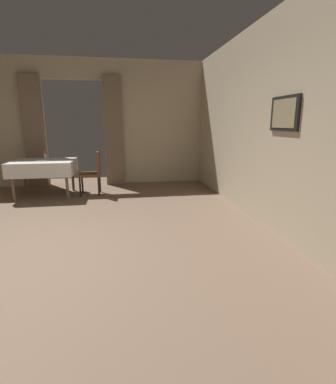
{
  "coord_description": "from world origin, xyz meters",
  "views": [
    {
      "loc": [
        1.03,
        -3.32,
        1.52
      ],
      "look_at": [
        1.69,
        0.62,
        0.56
      ],
      "focal_mm": 27.22,
      "sensor_mm": 36.0,
      "label": 1
    }
  ],
  "objects_px": {
    "chair_mid_right": "(93,171)",
    "plate_mid_b": "(43,161)",
    "dining_table_mid": "(43,165)",
    "flower_vase_mid": "(45,154)"
  },
  "relations": [
    {
      "from": "chair_mid_right",
      "to": "flower_vase_mid",
      "type": "height_order",
      "value": "chair_mid_right"
    },
    {
      "from": "dining_table_mid",
      "to": "chair_mid_right",
      "type": "distance_m",
      "value": 1.02
    },
    {
      "from": "flower_vase_mid",
      "to": "plate_mid_b",
      "type": "relative_size",
      "value": 0.72
    },
    {
      "from": "chair_mid_right",
      "to": "plate_mid_b",
      "type": "distance_m",
      "value": 1.03
    },
    {
      "from": "dining_table_mid",
      "to": "plate_mid_b",
      "type": "bearing_deg",
      "value": -80.45
    },
    {
      "from": "flower_vase_mid",
      "to": "plate_mid_b",
      "type": "height_order",
      "value": "flower_vase_mid"
    },
    {
      "from": "chair_mid_right",
      "to": "plate_mid_b",
      "type": "relative_size",
      "value": 3.92
    },
    {
      "from": "chair_mid_right",
      "to": "plate_mid_b",
      "type": "height_order",
      "value": "chair_mid_right"
    },
    {
      "from": "dining_table_mid",
      "to": "flower_vase_mid",
      "type": "bearing_deg",
      "value": 96.02
    },
    {
      "from": "flower_vase_mid",
      "to": "plate_mid_b",
      "type": "bearing_deg",
      "value": -83.46
    }
  ]
}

